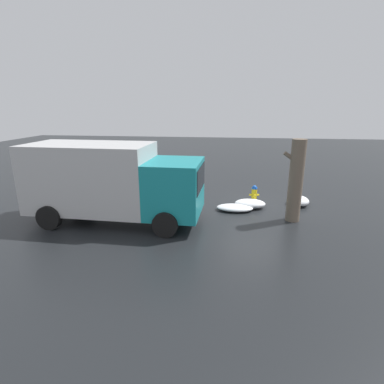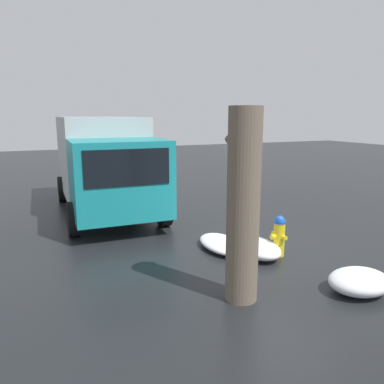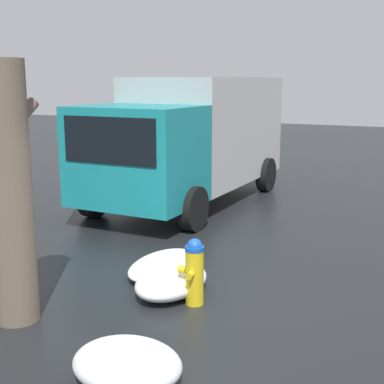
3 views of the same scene
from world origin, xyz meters
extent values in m
plane|color=black|center=(0.00, 0.00, 0.00)|extent=(60.00, 60.00, 0.00)
cylinder|color=yellow|center=(0.00, 0.00, 0.37)|extent=(0.24, 0.24, 0.75)
cylinder|color=blue|center=(0.00, 0.00, 0.78)|extent=(0.26, 0.26, 0.06)
sphere|color=blue|center=(0.00, 0.00, 0.81)|extent=(0.21, 0.21, 0.21)
cylinder|color=yellow|center=(-0.01, 0.17, 0.46)|extent=(0.12, 0.11, 0.11)
cylinder|color=yellow|center=(-0.17, -0.01, 0.46)|extent=(0.11, 0.10, 0.09)
cylinder|color=yellow|center=(0.17, 0.01, 0.46)|extent=(0.11, 0.10, 0.09)
cylinder|color=#6B5B4C|center=(-1.38, 1.80, 1.60)|extent=(0.54, 0.54, 3.19)
cylinder|color=#6B5B4C|center=(-1.14, 1.80, 2.49)|extent=(0.62, 0.15, 0.49)
cube|color=teal|center=(3.14, 2.76, 1.45)|extent=(1.99, 2.48, 1.99)
cube|color=black|center=(2.17, 2.78, 1.84)|extent=(0.08, 2.04, 0.88)
cube|color=#BCBCBC|center=(6.42, 2.67, 1.73)|extent=(4.70, 2.55, 2.55)
cylinder|color=black|center=(3.21, 1.54, 0.45)|extent=(0.91, 0.30, 0.90)
cylinder|color=black|center=(3.27, 3.97, 0.45)|extent=(0.91, 0.30, 0.90)
cylinder|color=black|center=(7.55, 1.42, 0.45)|extent=(0.91, 0.30, 0.90)
cylinder|color=black|center=(7.62, 3.86, 0.45)|extent=(0.91, 0.30, 0.90)
ellipsoid|color=white|center=(0.87, 0.95, 0.13)|extent=(1.56, 0.87, 0.25)
ellipsoid|color=white|center=(-2.02, -0.21, 0.20)|extent=(0.93, 1.13, 0.41)
ellipsoid|color=white|center=(0.19, 0.45, 0.18)|extent=(1.34, 0.90, 0.37)
camera|label=1|loc=(1.14, 13.31, 4.37)|focal=28.00mm
camera|label=2|loc=(-6.40, 4.92, 3.04)|focal=35.00mm
camera|label=3|loc=(-6.08, -2.85, 2.95)|focal=50.00mm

